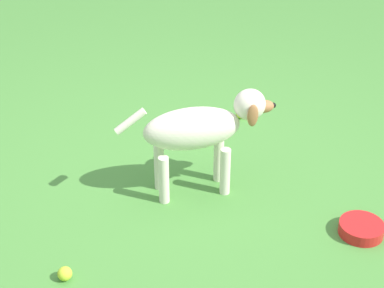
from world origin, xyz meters
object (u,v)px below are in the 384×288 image
Objects in this scene: tennis_ball_0 at (201,137)px; tennis_ball_1 at (241,114)px; water_bowl at (361,229)px; dog at (201,129)px; tennis_ball_2 at (65,274)px.

tennis_ball_0 is 1.00× the size of tennis_ball_1.
tennis_ball_1 reaches higher than water_bowl.
tennis_ball_1 is at bearing 27.79° from water_bowl.
dog reaches higher than tennis_ball_2.
tennis_ball_1 is at bearing -26.86° from tennis_ball_2.
dog is 0.59m from tennis_ball_0.
tennis_ball_0 reaches higher than water_bowl.
dog is 0.99m from tennis_ball_2.
dog reaches higher than tennis_ball_0.
tennis_ball_2 is at bearing 156.15° from tennis_ball_0.
dog reaches higher than water_bowl.
tennis_ball_0 is at bearing -23.85° from tennis_ball_2.
tennis_ball_1 is 1.72m from tennis_ball_2.
tennis_ball_1 is 0.30× the size of water_bowl.
tennis_ball_1 is 1.27m from water_bowl.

